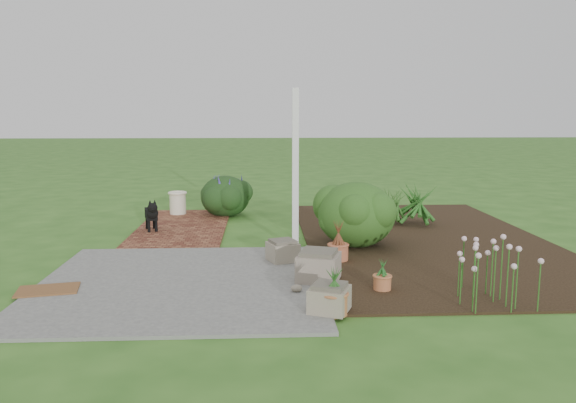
{
  "coord_description": "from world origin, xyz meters",
  "views": [
    {
      "loc": [
        -0.23,
        -8.58,
        2.12
      ],
      "look_at": [
        0.2,
        0.4,
        0.7
      ],
      "focal_mm": 35.0,
      "sensor_mm": 36.0,
      "label": 1
    }
  ],
  "objects_px": {
    "cream_ceramic_urn": "(178,203)",
    "evergreen_shrub": "(356,213)",
    "black_dog": "(151,213)",
    "stone_trough_near": "(329,299)"
  },
  "relations": [
    {
      "from": "cream_ceramic_urn",
      "to": "evergreen_shrub",
      "type": "xyz_separation_m",
      "value": [
        3.25,
        -2.9,
        0.29
      ]
    },
    {
      "from": "stone_trough_near",
      "to": "evergreen_shrub",
      "type": "height_order",
      "value": "evergreen_shrub"
    },
    {
      "from": "stone_trough_near",
      "to": "black_dog",
      "type": "distance_m",
      "value": 5.01
    },
    {
      "from": "black_dog",
      "to": "evergreen_shrub",
      "type": "distance_m",
      "value": 3.67
    },
    {
      "from": "stone_trough_near",
      "to": "cream_ceramic_urn",
      "type": "xyz_separation_m",
      "value": [
        -2.46,
        5.95,
        0.09
      ]
    },
    {
      "from": "stone_trough_near",
      "to": "black_dog",
      "type": "relative_size",
      "value": 0.64
    },
    {
      "from": "cream_ceramic_urn",
      "to": "evergreen_shrub",
      "type": "distance_m",
      "value": 4.37
    },
    {
      "from": "cream_ceramic_urn",
      "to": "evergreen_shrub",
      "type": "bearing_deg",
      "value": -41.75
    },
    {
      "from": "stone_trough_near",
      "to": "cream_ceramic_urn",
      "type": "bearing_deg",
      "value": 112.41
    },
    {
      "from": "black_dog",
      "to": "cream_ceramic_urn",
      "type": "distance_m",
      "value": 1.73
    }
  ]
}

